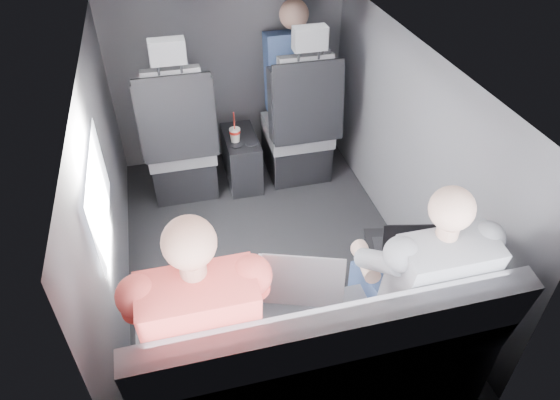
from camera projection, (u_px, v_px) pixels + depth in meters
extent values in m
plane|color=black|center=(267.00, 254.00, 3.33)|extent=(2.60, 2.60, 0.00)
plane|color=#B2B2AD|center=(263.00, 61.00, 2.50)|extent=(2.60, 2.60, 0.00)
cube|color=#56565B|center=(106.00, 194.00, 2.74)|extent=(0.02, 2.60, 1.35)
cube|color=#56565B|center=(407.00, 151.00, 3.09)|extent=(0.02, 2.60, 1.35)
cube|color=#56565B|center=(229.00, 79.00, 3.90)|extent=(1.80, 0.02, 1.35)
cube|color=#56565B|center=(340.00, 359.00, 1.92)|extent=(1.80, 0.02, 1.35)
cube|color=white|center=(99.00, 194.00, 2.38)|extent=(0.02, 0.75, 0.42)
cube|color=black|center=(307.00, 93.00, 3.43)|extent=(0.35, 0.11, 0.59)
cube|color=black|center=(184.00, 169.00, 3.85)|extent=(0.46, 0.48, 0.30)
cube|color=slate|center=(180.00, 145.00, 3.70)|extent=(0.48, 0.46, 0.14)
cube|color=slate|center=(176.00, 113.00, 3.31)|extent=(0.38, 0.18, 0.61)
cube|color=black|center=(143.00, 121.00, 3.29)|extent=(0.08, 0.21, 0.53)
cube|color=black|center=(209.00, 113.00, 3.37)|extent=(0.08, 0.21, 0.53)
cube|color=black|center=(177.00, 119.00, 3.27)|extent=(0.50, 0.11, 0.58)
cube|color=slate|center=(167.00, 51.00, 3.01)|extent=(0.22, 0.10, 0.15)
cube|color=black|center=(296.00, 154.00, 4.03)|extent=(0.46, 0.48, 0.30)
cube|color=slate|center=(297.00, 130.00, 3.87)|extent=(0.48, 0.46, 0.14)
cube|color=slate|center=(306.00, 98.00, 3.49)|extent=(0.38, 0.18, 0.61)
cube|color=black|center=(275.00, 106.00, 3.46)|extent=(0.08, 0.21, 0.53)
cube|color=black|center=(335.00, 99.00, 3.55)|extent=(0.08, 0.21, 0.53)
cube|color=black|center=(309.00, 104.00, 3.44)|extent=(0.50, 0.11, 0.58)
cube|color=slate|center=(310.00, 38.00, 3.18)|extent=(0.22, 0.10, 0.15)
cube|color=black|center=(242.00, 159.00, 3.88)|extent=(0.24, 0.48, 0.40)
cylinder|color=black|center=(237.00, 145.00, 3.65)|extent=(0.09, 0.09, 0.01)
cylinder|color=black|center=(251.00, 143.00, 3.67)|extent=(0.09, 0.09, 0.01)
cube|color=slate|center=(314.00, 365.00, 2.41)|extent=(1.60, 0.50, 0.45)
cube|color=slate|center=(336.00, 347.00, 1.96)|extent=(1.60, 0.17, 0.47)
cylinder|color=red|center=(235.00, 132.00, 3.64)|extent=(0.08, 0.08, 0.02)
cylinder|color=white|center=(235.00, 129.00, 3.62)|extent=(0.08, 0.08, 0.01)
cylinder|color=red|center=(234.00, 121.00, 3.58)|extent=(0.01, 0.01, 0.13)
cube|color=white|center=(193.00, 284.00, 2.34)|extent=(0.33, 0.24, 0.02)
cube|color=silver|center=(193.00, 285.00, 2.32)|extent=(0.27, 0.13, 0.00)
cube|color=white|center=(191.00, 272.00, 2.39)|extent=(0.10, 0.05, 0.00)
cube|color=white|center=(194.00, 290.00, 2.15)|extent=(0.33, 0.07, 0.23)
cube|color=silver|center=(193.00, 289.00, 2.16)|extent=(0.29, 0.06, 0.19)
cube|color=#BBBBC0|center=(293.00, 276.00, 2.38)|extent=(0.43, 0.36, 0.02)
cube|color=silver|center=(294.00, 276.00, 2.36)|extent=(0.33, 0.23, 0.00)
cube|color=#BBBBC0|center=(289.00, 263.00, 2.43)|extent=(0.12, 0.09, 0.00)
cube|color=#BBBBC0|center=(303.00, 281.00, 2.18)|extent=(0.37, 0.19, 0.24)
cube|color=silver|center=(302.00, 281.00, 2.19)|extent=(0.32, 0.16, 0.21)
cube|color=black|center=(401.00, 245.00, 2.55)|extent=(0.40, 0.32, 0.02)
cube|color=black|center=(403.00, 246.00, 2.53)|extent=(0.31, 0.20, 0.00)
cube|color=black|center=(395.00, 234.00, 2.60)|extent=(0.12, 0.08, 0.00)
cube|color=black|center=(419.00, 248.00, 2.35)|extent=(0.36, 0.15, 0.24)
cube|color=silver|center=(419.00, 247.00, 2.36)|extent=(0.32, 0.12, 0.20)
cube|color=#37363B|center=(176.00, 333.00, 2.21)|extent=(0.16, 0.47, 0.14)
cube|color=#37363B|center=(228.00, 322.00, 2.25)|extent=(0.16, 0.47, 0.14)
cube|color=#37363B|center=(179.00, 330.00, 2.57)|extent=(0.14, 0.14, 0.45)
cube|color=#37363B|center=(224.00, 321.00, 2.62)|extent=(0.14, 0.14, 0.45)
cube|color=#CC4343|center=(202.00, 327.00, 1.91)|extent=(0.42, 0.29, 0.58)
sphere|color=tan|center=(189.00, 243.00, 1.68)|extent=(0.19, 0.19, 0.19)
cylinder|color=tan|center=(147.00, 299.00, 2.15)|extent=(0.12, 0.29, 0.13)
cylinder|color=tan|center=(244.00, 281.00, 2.23)|extent=(0.12, 0.29, 0.13)
cube|color=navy|center=(386.00, 292.00, 2.40)|extent=(0.15, 0.44, 0.13)
cube|color=navy|center=(427.00, 283.00, 2.44)|extent=(0.15, 0.44, 0.13)
cube|color=navy|center=(362.00, 296.00, 2.75)|extent=(0.13, 0.13, 0.45)
cube|color=navy|center=(399.00, 289.00, 2.80)|extent=(0.13, 0.13, 0.45)
cube|color=gray|center=(436.00, 283.00, 2.12)|extent=(0.40, 0.27, 0.54)
sphere|color=#D2A58F|center=(452.00, 209.00, 1.90)|extent=(0.18, 0.18, 0.18)
cylinder|color=#D2A58F|center=(366.00, 261.00, 2.35)|extent=(0.11, 0.27, 0.12)
cylinder|color=#D2A58F|center=(442.00, 246.00, 2.43)|extent=(0.11, 0.27, 0.12)
cube|color=navy|center=(294.00, 72.00, 3.76)|extent=(0.42, 0.27, 0.61)
sphere|color=tan|center=(294.00, 14.00, 3.51)|extent=(0.21, 0.21, 0.21)
cube|color=navy|center=(291.00, 103.00, 3.99)|extent=(0.36, 0.42, 0.13)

